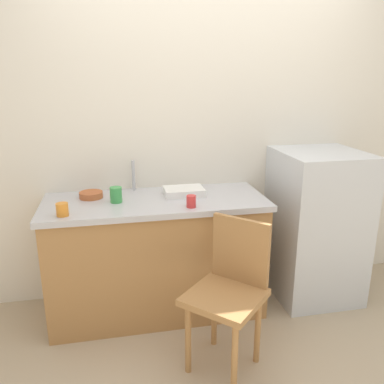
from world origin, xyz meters
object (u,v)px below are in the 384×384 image
at_px(cup_orange, 62,210).
at_px(dish_tray, 184,191).
at_px(cup_green, 116,195).
at_px(refrigerator, 316,225).
at_px(terracotta_bowl, 91,195).
at_px(chair, 230,288).
at_px(cup_red, 191,201).

bearing_deg(cup_orange, dish_tray, 19.25).
bearing_deg(cup_green, refrigerator, 0.09).
xyz_separation_m(terracotta_bowl, cup_orange, (-0.16, -0.34, 0.02)).
distance_m(dish_tray, cup_green, 0.49).
distance_m(refrigerator, dish_tray, 1.06).
distance_m(terracotta_bowl, cup_green, 0.22).
height_order(chair, dish_tray, dish_tray).
xyz_separation_m(dish_tray, cup_red, (-0.00, -0.28, 0.01)).
relative_size(chair, cup_orange, 11.08).
xyz_separation_m(refrigerator, dish_tray, (-1.02, 0.07, 0.31)).
bearing_deg(chair, refrigerator, 81.01).
bearing_deg(cup_orange, terracotta_bowl, 65.27).
relative_size(chair, cup_green, 8.51).
relative_size(refrigerator, cup_red, 14.51).
distance_m(dish_tray, terracotta_bowl, 0.65).
bearing_deg(dish_tray, terracotta_bowl, 174.83).
bearing_deg(chair, terracotta_bowl, -179.79).
xyz_separation_m(chair, cup_orange, (-0.94, 0.44, 0.40)).
bearing_deg(cup_red, chair, -72.30).
height_order(dish_tray, terracotta_bowl, dish_tray).
height_order(cup_green, cup_orange, cup_green).
relative_size(terracotta_bowl, cup_green, 1.54).
bearing_deg(chair, cup_green, 178.70).
distance_m(refrigerator, cup_green, 1.53).
bearing_deg(dish_tray, chair, -79.31).
bearing_deg(refrigerator, cup_green, -179.91).
relative_size(refrigerator, chair, 1.29).
distance_m(chair, terracotta_bowl, 1.17).
bearing_deg(terracotta_bowl, cup_green, -38.56).
bearing_deg(refrigerator, cup_red, -168.59).
relative_size(cup_green, cup_red, 1.32).
bearing_deg(cup_green, chair, -46.20).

